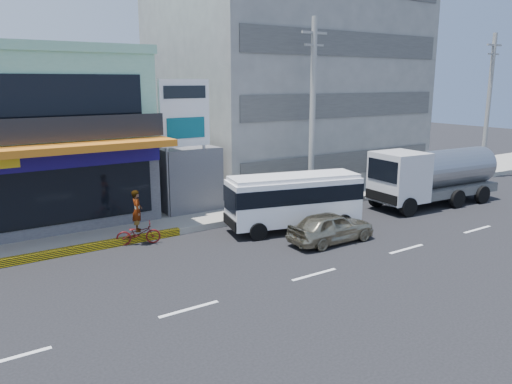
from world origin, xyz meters
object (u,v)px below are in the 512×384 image
(billboard, at_px, (185,121))
(satellite_dish, at_px, (179,144))
(sedan, at_px, (331,227))
(tanker_truck, at_px, (431,175))
(minibus, at_px, (294,197))
(concrete_building, at_px, (286,78))
(shop_building, at_px, (1,141))
(utility_pole_near, at_px, (312,113))
(motorcycle_rider, at_px, (138,227))
(utility_pole_far, at_px, (488,105))

(billboard, bearing_deg, satellite_dish, 74.48)
(sedan, relative_size, tanker_truck, 0.49)
(minibus, relative_size, sedan, 1.63)
(concrete_building, xyz_separation_m, minibus, (-7.18, -10.17, -5.45))
(shop_building, relative_size, satellite_dish, 8.27)
(concrete_building, distance_m, billboard, 12.17)
(concrete_building, height_order, utility_pole_near, concrete_building)
(motorcycle_rider, bearing_deg, utility_pole_near, 3.43)
(billboard, height_order, utility_pole_near, utility_pole_near)
(utility_pole_near, distance_m, sedan, 7.32)
(minibus, bearing_deg, tanker_truck, -3.44)
(billboard, height_order, sedan, billboard)
(minibus, bearing_deg, utility_pole_far, 7.63)
(minibus, height_order, sedan, minibus)
(tanker_truck, bearing_deg, motorcycle_rider, 171.07)
(sedan, bearing_deg, utility_pole_near, -30.16)
(shop_building, xyz_separation_m, minibus, (10.82, -9.11, -2.45))
(utility_pole_far, bearing_deg, satellite_dish, 170.71)
(concrete_building, distance_m, sedan, 15.70)
(minibus, bearing_deg, billboard, 127.26)
(utility_pole_near, distance_m, utility_pole_far, 16.00)
(satellite_dish, bearing_deg, concrete_building, 21.80)
(concrete_building, distance_m, utility_pole_near, 8.79)
(utility_pole_near, relative_size, sedan, 2.51)
(utility_pole_near, xyz_separation_m, motorcycle_rider, (-10.00, -0.60, -4.37))
(concrete_building, xyz_separation_m, motorcycle_rider, (-14.00, -8.20, -6.22))
(utility_pole_near, bearing_deg, satellite_dish, 149.04)
(utility_pole_near, distance_m, tanker_truck, 7.65)
(shop_building, xyz_separation_m, concrete_building, (18.00, 1.05, 3.00))
(satellite_dish, height_order, utility_pole_near, utility_pole_near)
(satellite_dish, bearing_deg, utility_pole_far, -9.29)
(billboard, distance_m, tanker_truck, 13.88)
(concrete_building, relative_size, billboard, 2.32)
(satellite_dish, height_order, motorcycle_rider, satellite_dish)
(sedan, height_order, motorcycle_rider, motorcycle_rider)
(satellite_dish, distance_m, sedan, 9.52)
(concrete_building, height_order, sedan, concrete_building)
(utility_pole_near, bearing_deg, sedan, -121.19)
(concrete_building, relative_size, motorcycle_rider, 6.76)
(minibus, height_order, tanker_truck, tanker_truck)
(minibus, distance_m, sedan, 2.55)
(shop_building, distance_m, concrete_building, 18.28)
(satellite_dish, xyz_separation_m, billboard, (-0.50, -1.80, 1.35))
(satellite_dish, xyz_separation_m, tanker_truck, (12.06, -6.72, -1.88))
(shop_building, relative_size, sedan, 3.11)
(satellite_dish, distance_m, utility_pole_near, 7.17)
(shop_building, height_order, motorcycle_rider, shop_building)
(motorcycle_rider, bearing_deg, concrete_building, 30.36)
(shop_building, xyz_separation_m, utility_pole_far, (30.00, -6.55, 1.15))
(tanker_truck, bearing_deg, billboard, 158.59)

